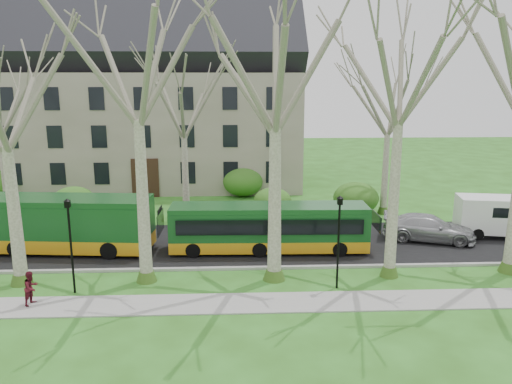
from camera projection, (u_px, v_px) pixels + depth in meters
ground at (208, 282)px, 23.88m from camera, size 120.00×120.00×0.00m
sidewalk at (205, 304)px, 21.44m from camera, size 70.00×2.00×0.06m
road at (213, 244)px, 29.24m from camera, size 80.00×8.00×0.06m
curb at (210, 269)px, 25.33m from camera, size 80.00×0.25×0.14m
building at (153, 95)px, 45.24m from camera, size 26.50×12.20×16.00m
tree_row_verge at (205, 135)px, 22.64m from camera, size 49.00×7.00×14.00m
tree_row_far at (195, 133)px, 33.23m from camera, size 33.00×7.00×12.00m
lamp_row at (206, 237)px, 22.34m from camera, size 36.22×0.22×4.30m
hedges at (154, 196)px, 37.11m from camera, size 30.60×8.60×2.00m
bus_lead at (37, 223)px, 27.79m from camera, size 12.91×3.84×3.18m
bus_follow at (269, 227)px, 27.76m from camera, size 10.94×2.52×2.72m
sedan at (429, 228)px, 29.71m from camera, size 5.69×3.66×1.53m
van_a at (505, 217)px, 30.31m from camera, size 5.89×2.99×2.45m
pedestrian_b at (31, 288)px, 21.22m from camera, size 0.77×0.86×1.47m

